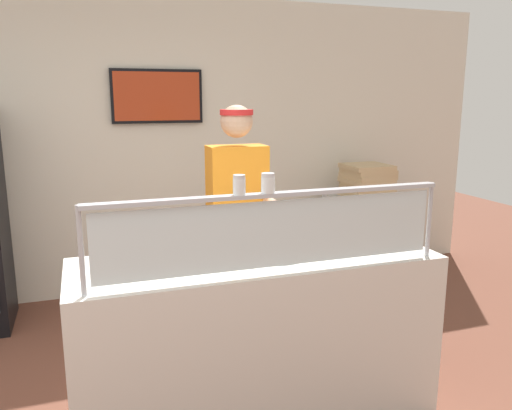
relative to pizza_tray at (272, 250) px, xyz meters
name	(u,v)px	position (x,y,z in m)	size (l,w,h in m)	color
ground_plane	(226,359)	(-0.11, 0.61, -0.97)	(12.00, 12.00, 0.00)	brown
shop_rear_unit	(178,146)	(-0.11, 2.20, 0.39)	(6.39, 0.13, 2.70)	silver
serving_counter	(257,338)	(-0.11, -0.06, -0.49)	(1.99, 0.66, 0.95)	silver
sneeze_guard	(275,222)	(-0.11, -0.33, 0.25)	(1.82, 0.06, 0.41)	#B2B5BC
pizza_tray	(272,250)	(0.00, 0.00, 0.00)	(0.46, 0.46, 0.04)	#9EA0A8
pizza_server	(271,247)	(-0.01, -0.02, 0.02)	(0.07, 0.28, 0.01)	#ADAFB7
parmesan_shaker	(239,186)	(-0.29, -0.33, 0.43)	(0.06, 0.06, 0.09)	white
pepper_flake_shaker	(268,184)	(-0.15, -0.33, 0.43)	(0.07, 0.07, 0.10)	white
worker_figure	(238,220)	(-0.02, 0.60, 0.04)	(0.41, 0.50, 1.76)	#23232D
prep_shelf	(365,238)	(1.64, 1.71, -0.54)	(0.70, 0.55, 0.86)	#B7BABF
pizza_box_stack	(367,180)	(1.64, 1.71, 0.05)	(0.44, 0.43, 0.31)	tan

